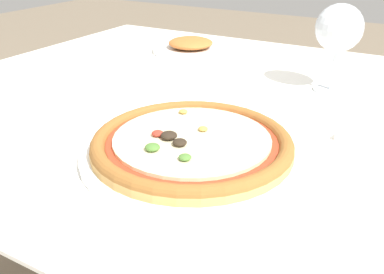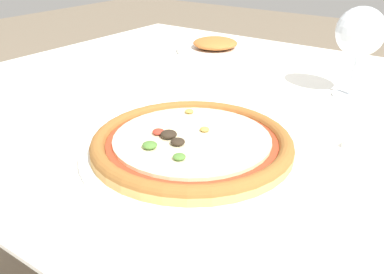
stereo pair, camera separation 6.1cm
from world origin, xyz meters
The scene contains 5 objects.
dining_table centered at (0.00, 0.00, 0.64)m, with size 1.47×1.00×0.72m.
pizza_plate centered at (-0.06, -0.22, 0.74)m, with size 0.32×0.32×0.04m.
fork centered at (-0.27, 0.02, 0.72)m, with size 0.04×0.17×0.00m.
wine_glass_far_right centered at (0.05, 0.16, 0.84)m, with size 0.09×0.09×0.17m.
side_plate centered at (-0.36, 0.29, 0.73)m, with size 0.20×0.20×0.04m.
Camera 1 is at (0.21, -0.70, 1.02)m, focal length 40.00 mm.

